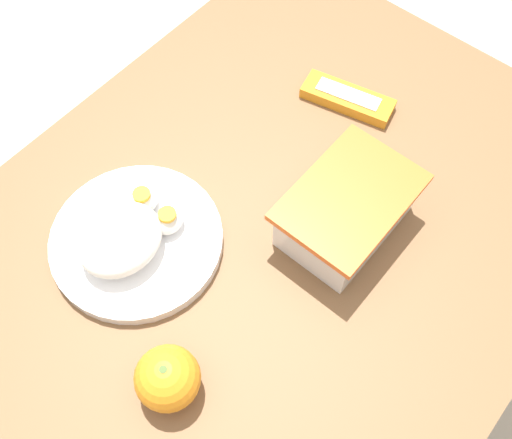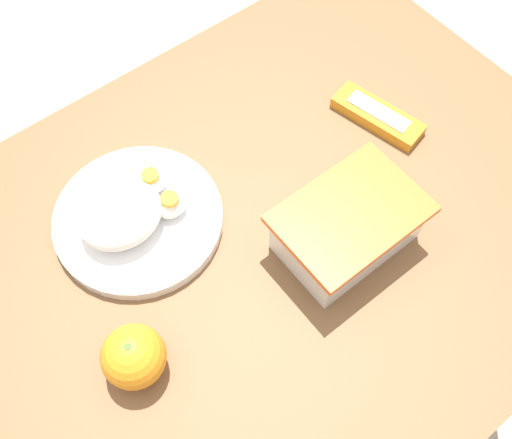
{
  "view_description": "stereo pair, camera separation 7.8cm",
  "coord_description": "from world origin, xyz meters",
  "px_view_note": "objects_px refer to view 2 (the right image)",
  "views": [
    {
      "loc": [
        0.2,
        0.23,
        1.43
      ],
      "look_at": [
        -0.09,
        -0.01,
        0.75
      ],
      "focal_mm": 42.0,
      "sensor_mm": 36.0,
      "label": 1
    },
    {
      "loc": [
        0.14,
        0.28,
        1.43
      ],
      "look_at": [
        -0.09,
        -0.01,
        0.75
      ],
      "focal_mm": 42.0,
      "sensor_mm": 36.0,
      "label": 2
    }
  ],
  "objects_px": {
    "food_container": "(347,229)",
    "candy_bar": "(378,116)",
    "rice_plate": "(134,216)",
    "orange_fruit": "(134,357)"
  },
  "relations": [
    {
      "from": "orange_fruit",
      "to": "candy_bar",
      "type": "distance_m",
      "value": 0.49
    },
    {
      "from": "food_container",
      "to": "candy_bar",
      "type": "relative_size",
      "value": 1.24
    },
    {
      "from": "food_container",
      "to": "candy_bar",
      "type": "xyz_separation_m",
      "value": [
        -0.18,
        -0.12,
        -0.03
      ]
    },
    {
      "from": "candy_bar",
      "to": "rice_plate",
      "type": "bearing_deg",
      "value": -10.59
    },
    {
      "from": "orange_fruit",
      "to": "rice_plate",
      "type": "distance_m",
      "value": 0.19
    },
    {
      "from": "candy_bar",
      "to": "food_container",
      "type": "bearing_deg",
      "value": 34.39
    },
    {
      "from": "rice_plate",
      "to": "candy_bar",
      "type": "distance_m",
      "value": 0.39
    },
    {
      "from": "rice_plate",
      "to": "candy_bar",
      "type": "relative_size",
      "value": 1.55
    },
    {
      "from": "food_container",
      "to": "orange_fruit",
      "type": "height_order",
      "value": "food_container"
    },
    {
      "from": "food_container",
      "to": "candy_bar",
      "type": "height_order",
      "value": "food_container"
    }
  ]
}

